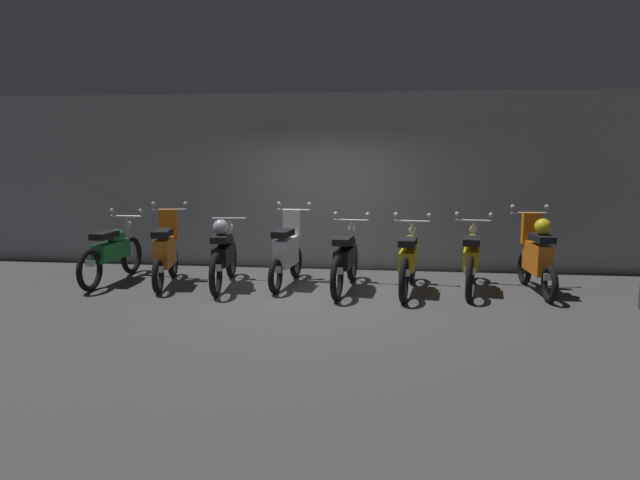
{
  "coord_description": "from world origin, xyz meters",
  "views": [
    {
      "loc": [
        1.11,
        -8.07,
        2.08
      ],
      "look_at": [
        0.07,
        0.58,
        0.75
      ],
      "focal_mm": 32.05,
      "sensor_mm": 36.0,
      "label": 1
    }
  ],
  "objects": [
    {
      "name": "ground_plane",
      "position": [
        0.0,
        0.0,
        0.0
      ],
      "size": [
        80.0,
        80.0,
        0.0
      ],
      "primitive_type": "plane",
      "color": "#424244"
    },
    {
      "name": "back_wall",
      "position": [
        0.0,
        2.3,
        1.57
      ],
      "size": [
        16.0,
        0.3,
        3.13
      ],
      "primitive_type": "cube",
      "color": "gray",
      "rests_on": "ground"
    },
    {
      "name": "motorbike_slot_0",
      "position": [
        -3.33,
        0.59,
        0.49
      ],
      "size": [
        0.59,
        1.95,
        1.15
      ],
      "color": "black",
      "rests_on": "ground"
    },
    {
      "name": "motorbike_slot_1",
      "position": [
        -2.39,
        0.5,
        0.53
      ],
      "size": [
        0.58,
        1.67,
        1.29
      ],
      "color": "black",
      "rests_on": "ground"
    },
    {
      "name": "motorbike_slot_2",
      "position": [
        -1.43,
        0.47,
        0.53
      ],
      "size": [
        0.56,
        1.95,
        1.08
      ],
      "color": "black",
      "rests_on": "ground"
    },
    {
      "name": "motorbike_slot_3",
      "position": [
        -0.47,
        0.71,
        0.53
      ],
      "size": [
        0.59,
        1.68,
        1.29
      ],
      "color": "black",
      "rests_on": "ground"
    },
    {
      "name": "motorbike_slot_4",
      "position": [
        0.48,
        0.48,
        0.49
      ],
      "size": [
        0.59,
        1.95,
        1.15
      ],
      "color": "black",
      "rests_on": "ground"
    },
    {
      "name": "motorbike_slot_5",
      "position": [
        1.43,
        0.47,
        0.49
      ],
      "size": [
        0.59,
        1.95,
        1.15
      ],
      "color": "black",
      "rests_on": "ground"
    },
    {
      "name": "motorbike_slot_6",
      "position": [
        2.38,
        0.68,
        0.49
      ],
      "size": [
        0.59,
        1.94,
        1.15
      ],
      "color": "black",
      "rests_on": "ground"
    },
    {
      "name": "motorbike_slot_7",
      "position": [
        3.33,
        0.63,
        0.57
      ],
      "size": [
        0.59,
        1.68,
        1.29
      ],
      "color": "black",
      "rests_on": "ground"
    }
  ]
}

